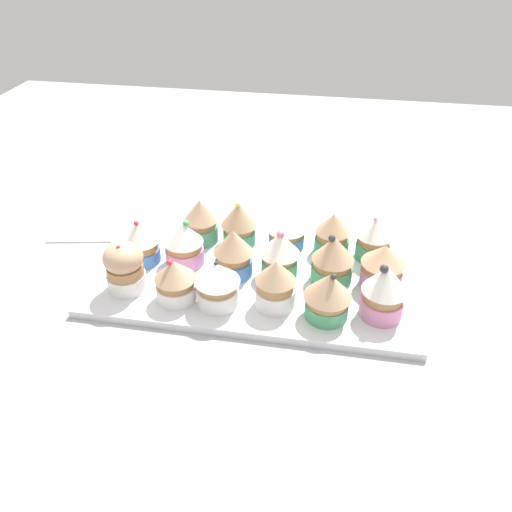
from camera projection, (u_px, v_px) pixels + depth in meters
The scene contains 20 objects.
ground_plane at pixel (256, 286), 78.19cm from camera, with size 180.00×180.00×3.00cm, color #9E9EA3.
baking_tray at pixel (256, 275), 76.99cm from camera, with size 47.86×26.41×1.20cm.
cupcake_0 at pixel (374, 237), 77.74cm from camera, with size 5.49×5.49×7.43cm.
cupcake_1 at pixel (332, 233), 79.11cm from camera, with size 5.51×5.51×6.95cm.
cupcake_2 at pixel (287, 229), 80.46cm from camera, with size 6.35×6.35×6.34cm.
cupcake_3 at pixel (239, 222), 80.94cm from camera, with size 5.81×5.81×7.73cm.
cupcake_4 at pixel (201, 220), 81.75cm from camera, with size 5.46×5.46×7.49cm.
cupcake_5 at pixel (383, 267), 71.72cm from camera, with size 6.33×6.33×6.91cm.
cupcake_6 at pixel (333, 258), 72.98cm from camera, with size 6.16×6.16×7.86cm.
cupcake_7 at pixel (280, 252), 74.24cm from camera, with size 5.92×5.92×7.76cm.
cupcake_8 at pixel (233, 252), 74.16cm from camera, with size 5.81×5.81×7.58cm.
cupcake_9 at pixel (184, 243), 76.70cm from camera, with size 5.97×5.97×7.39cm.
cupcake_10 at pixel (141, 240), 77.48cm from camera, with size 5.61×5.61×7.15cm.
cupcake_11 at pixel (384, 291), 66.50cm from camera, with size 6.01×6.01×8.30cm.
cupcake_12 at pixel (328, 295), 66.55cm from camera, with size 6.38×6.38×7.22cm.
cupcake_13 at pixel (275, 284), 68.37cm from camera, with size 5.55×5.55×7.37cm.
cupcake_14 at pixel (217, 283), 68.72cm from camera, with size 6.26×6.26×7.00cm.
cupcake_15 at pixel (175, 280), 69.77cm from camera, with size 5.78×5.78×6.68cm.
cupcake_16 at pixel (125, 267), 71.47cm from camera, with size 5.60×5.60×7.66cm.
napkin at pixel (87, 225), 89.64cm from camera, with size 11.16×10.81×0.60cm, color white.
Camera 1 is at (-10.51, 60.38, 47.28)cm, focal length 35.55 mm.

